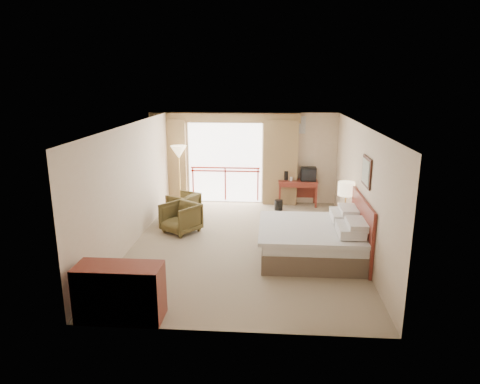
# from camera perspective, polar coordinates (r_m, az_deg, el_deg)

# --- Properties ---
(floor) EXTENTS (7.00, 7.00, 0.00)m
(floor) POSITION_cam_1_polar(r_m,az_deg,el_deg) (9.80, 0.57, -6.95)
(floor) COLOR gray
(floor) RESTS_ON ground
(ceiling) EXTENTS (7.00, 7.00, 0.00)m
(ceiling) POSITION_cam_1_polar(r_m,az_deg,el_deg) (9.14, 0.61, 8.97)
(ceiling) COLOR white
(ceiling) RESTS_ON wall_back
(wall_back) EXTENTS (5.00, 0.00, 5.00)m
(wall_back) POSITION_cam_1_polar(r_m,az_deg,el_deg) (12.80, 1.59, 4.54)
(wall_back) COLOR beige
(wall_back) RESTS_ON ground
(wall_front) EXTENTS (5.00, 0.00, 5.00)m
(wall_front) POSITION_cam_1_polar(r_m,az_deg,el_deg) (6.05, -1.54, -7.33)
(wall_front) COLOR beige
(wall_front) RESTS_ON ground
(wall_left) EXTENTS (0.00, 7.00, 7.00)m
(wall_left) POSITION_cam_1_polar(r_m,az_deg,el_deg) (9.85, -14.08, 0.97)
(wall_left) COLOR beige
(wall_left) RESTS_ON ground
(wall_right) EXTENTS (0.00, 7.00, 7.00)m
(wall_right) POSITION_cam_1_polar(r_m,az_deg,el_deg) (9.56, 15.72, 0.44)
(wall_right) COLOR beige
(wall_right) RESTS_ON ground
(balcony_door) EXTENTS (2.40, 0.00, 2.40)m
(balcony_door) POSITION_cam_1_polar(r_m,az_deg,el_deg) (12.87, -1.99, 3.91)
(balcony_door) COLOR white
(balcony_door) RESTS_ON wall_back
(balcony_railing) EXTENTS (2.09, 0.03, 1.02)m
(balcony_railing) POSITION_cam_1_polar(r_m,az_deg,el_deg) (12.93, -1.98, 2.21)
(balcony_railing) COLOR red
(balcony_railing) RESTS_ON wall_back
(curtain_left) EXTENTS (1.00, 0.26, 2.50)m
(curtain_left) POSITION_cam_1_polar(r_m,az_deg,el_deg) (13.01, -9.31, 4.07)
(curtain_left) COLOR brown
(curtain_left) RESTS_ON wall_back
(curtain_right) EXTENTS (1.00, 0.26, 2.50)m
(curtain_right) POSITION_cam_1_polar(r_m,az_deg,el_deg) (12.66, 5.41, 3.90)
(curtain_right) COLOR brown
(curtain_right) RESTS_ON wall_back
(valance) EXTENTS (4.40, 0.22, 0.28)m
(valance) POSITION_cam_1_polar(r_m,az_deg,el_deg) (12.58, -2.09, 9.87)
(valance) COLOR brown
(valance) RESTS_ON wall_back
(hvac_vent) EXTENTS (0.50, 0.04, 0.50)m
(hvac_vent) POSITION_cam_1_polar(r_m,az_deg,el_deg) (12.63, 7.59, 8.87)
(hvac_vent) COLOR silver
(hvac_vent) RESTS_ON wall_back
(bed) EXTENTS (2.13, 2.06, 0.97)m
(bed) POSITION_cam_1_polar(r_m,az_deg,el_deg) (9.13, 9.80, -6.30)
(bed) COLOR brown
(bed) RESTS_ON floor
(headboard) EXTENTS (0.06, 2.10, 1.30)m
(headboard) POSITION_cam_1_polar(r_m,az_deg,el_deg) (9.18, 15.89, -4.72)
(headboard) COLOR maroon
(headboard) RESTS_ON wall_right
(framed_art) EXTENTS (0.04, 0.72, 0.60)m
(framed_art) POSITION_cam_1_polar(r_m,az_deg,el_deg) (8.87, 16.50, 2.61)
(framed_art) COLOR black
(framed_art) RESTS_ON wall_right
(nightstand) EXTENTS (0.49, 0.57, 0.65)m
(nightstand) POSITION_cam_1_polar(r_m,az_deg,el_deg) (10.36, 13.73, -4.25)
(nightstand) COLOR maroon
(nightstand) RESTS_ON floor
(table_lamp) EXTENTS (0.38, 0.38, 0.67)m
(table_lamp) POSITION_cam_1_polar(r_m,az_deg,el_deg) (10.17, 13.97, 0.35)
(table_lamp) COLOR tan
(table_lamp) RESTS_ON nightstand
(phone) EXTENTS (0.21, 0.17, 0.08)m
(phone) POSITION_cam_1_polar(r_m,az_deg,el_deg) (10.10, 13.70, -2.56)
(phone) COLOR black
(phone) RESTS_ON nightstand
(desk) EXTENTS (1.15, 0.56, 0.75)m
(desk) POSITION_cam_1_polar(r_m,az_deg,el_deg) (12.77, 7.69, 0.88)
(desk) COLOR maroon
(desk) RESTS_ON floor
(tv) EXTENTS (0.44, 0.35, 0.40)m
(tv) POSITION_cam_1_polar(r_m,az_deg,el_deg) (12.66, 9.11, 2.38)
(tv) COLOR black
(tv) RESTS_ON desk
(coffee_maker) EXTENTS (0.15, 0.15, 0.28)m
(coffee_maker) POSITION_cam_1_polar(r_m,az_deg,el_deg) (12.64, 6.16, 2.19)
(coffee_maker) COLOR black
(coffee_maker) RESTS_ON desk
(cup) EXTENTS (0.10, 0.10, 0.11)m
(cup) POSITION_cam_1_polar(r_m,az_deg,el_deg) (12.62, 6.84, 1.75)
(cup) COLOR white
(cup) RESTS_ON desk
(wastebasket) EXTENTS (0.28, 0.28, 0.29)m
(wastebasket) POSITION_cam_1_polar(r_m,az_deg,el_deg) (12.26, 5.17, -1.75)
(wastebasket) COLOR black
(wastebasket) RESTS_ON floor
(armchair_far) EXTENTS (0.95, 0.94, 0.65)m
(armchair_far) POSITION_cam_1_polar(r_m,az_deg,el_deg) (11.81, -7.47, -3.23)
(armchair_far) COLOR #42371C
(armchair_far) RESTS_ON floor
(armchair_near) EXTENTS (1.10, 1.10, 0.73)m
(armchair_near) POSITION_cam_1_polar(r_m,az_deg,el_deg) (10.64, -7.84, -5.28)
(armchair_near) COLOR #42371C
(armchair_near) RESTS_ON floor
(side_table) EXTENTS (0.45, 0.45, 0.49)m
(side_table) POSITION_cam_1_polar(r_m,az_deg,el_deg) (11.20, -9.13, -2.50)
(side_table) COLOR black
(side_table) RESTS_ON floor
(book) EXTENTS (0.23, 0.27, 0.02)m
(book) POSITION_cam_1_polar(r_m,az_deg,el_deg) (11.15, -9.17, -1.73)
(book) COLOR white
(book) RESTS_ON side_table
(floor_lamp) EXTENTS (0.46, 0.46, 1.79)m
(floor_lamp) POSITION_cam_1_polar(r_m,az_deg,el_deg) (12.44, -8.17, 4.98)
(floor_lamp) COLOR tan
(floor_lamp) RESTS_ON floor
(dresser) EXTENTS (1.33, 0.57, 0.89)m
(dresser) POSITION_cam_1_polar(r_m,az_deg,el_deg) (7.03, -15.74, -12.75)
(dresser) COLOR maroon
(dresser) RESTS_ON floor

